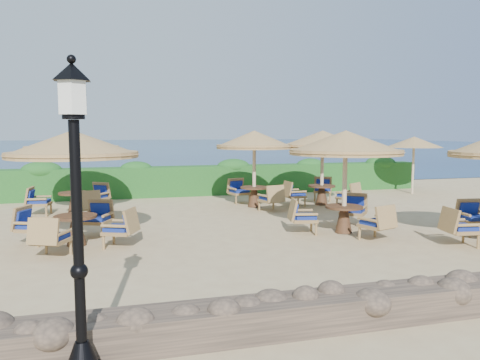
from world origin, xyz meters
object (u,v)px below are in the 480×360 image
Objects in this scene: cafe_set_3 at (73,154)px; cafe_set_5 at (322,151)px; cafe_set_1 at (345,158)px; cafe_set_4 at (254,150)px; extra_parasol at (414,142)px; lamp_post at (78,238)px; cafe_set_0 at (74,165)px.

cafe_set_3 is 0.98× the size of cafe_set_5.
cafe_set_1 is 1.01× the size of cafe_set_4.
cafe_set_5 is (8.40, -0.32, 0.01)m from cafe_set_3.
cafe_set_3 is at bearing 145.78° from cafe_set_1.
extra_parasol is at bearing 6.10° from cafe_set_3.
cafe_set_4 and cafe_set_5 have the same top height.
cafe_set_1 is at bearing -34.22° from cafe_set_3.
lamp_post is 1.15× the size of cafe_set_4.
cafe_set_4 is at bearing 102.47° from cafe_set_1.
cafe_set_4 is 0.98× the size of cafe_set_5.
cafe_set_0 is at bearing -143.21° from cafe_set_4.
cafe_set_1 is at bearing -136.41° from extra_parasol.
cafe_set_3 is at bearing 94.44° from cafe_set_0.
cafe_set_3 is (-0.33, 4.30, 0.07)m from cafe_set_0.
lamp_post is at bearing -136.38° from cafe_set_1.
cafe_set_0 is at bearing -85.56° from cafe_set_3.
cafe_set_0 is (-0.48, 6.26, 0.31)m from lamp_post.
cafe_set_3 is (-6.94, 4.72, -0.01)m from cafe_set_1.
cafe_set_0 is 1.01× the size of cafe_set_5.
cafe_set_4 is (-1.02, 4.60, 0.04)m from cafe_set_1.
cafe_set_3 reaches higher than extra_parasol.
cafe_set_4 is at bearing -1.19° from cafe_set_3.
cafe_set_1 and cafe_set_4 have the same top height.
cafe_set_3 and cafe_set_4 have the same top height.
cafe_set_5 reaches higher than extra_parasol.
cafe_set_1 is 0.99× the size of cafe_set_5.
lamp_post is 17.41m from extra_parasol.
cafe_set_4 is at bearing 36.79° from cafe_set_0.
extra_parasol is at bearing 11.75° from cafe_set_4.
cafe_set_5 is at bearing -2.19° from cafe_set_3.
extra_parasol is 8.93m from cafe_set_1.
cafe_set_0 is 1.01× the size of cafe_set_1.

